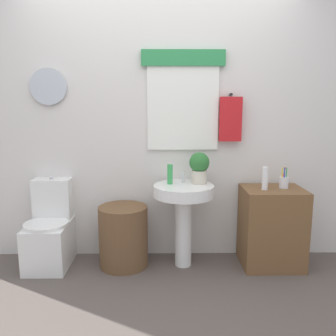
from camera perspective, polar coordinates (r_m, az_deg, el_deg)
ground_plane at (r=2.62m, az=-1.66°, el=-23.32°), size 8.00×8.00×0.00m
back_wall at (r=3.33m, az=-1.41°, el=7.80°), size 4.40×0.18×2.60m
toilet at (r=3.43m, az=-18.40°, el=-9.87°), size 0.38×0.51×0.79m
laundry_hamper at (r=3.27m, az=-7.18°, el=-10.83°), size 0.44×0.44×0.55m
pedestal_sink at (r=3.16m, az=2.52°, el=-5.87°), size 0.53×0.53×0.75m
faucet at (r=3.22m, az=2.43°, el=-1.41°), size 0.03×0.03×0.10m
wooden_cabinet at (r=3.36m, az=16.32°, el=-9.10°), size 0.53×0.44×0.71m
soap_bottle at (r=3.14m, az=0.32°, el=-1.00°), size 0.05×0.05×0.18m
potted_plant at (r=3.15m, az=5.05°, el=0.27°), size 0.18×0.18×0.28m
lotion_bottle at (r=3.18m, az=15.34°, el=-1.62°), size 0.05×0.05×0.20m
toothbrush_cup at (r=3.30m, az=18.11°, el=-2.16°), size 0.08×0.08×0.19m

